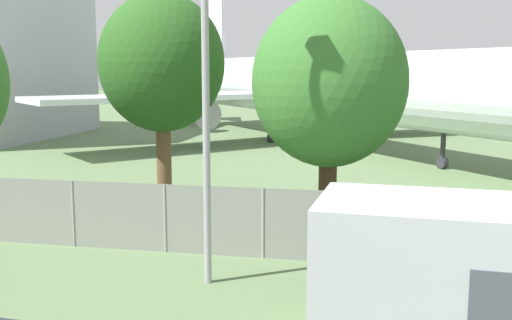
# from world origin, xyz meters

# --- Properties ---
(perimeter_fence) EXTENTS (56.07, 0.07, 1.77)m
(perimeter_fence) POSITION_xyz_m (-0.00, 10.57, 0.89)
(perimeter_fence) COLOR gray
(perimeter_fence) RESTS_ON ground
(airplane) EXTENTS (29.83, 35.37, 11.34)m
(airplane) POSITION_xyz_m (1.21, 34.45, 3.58)
(airplane) COLOR white
(airplane) RESTS_ON ground
(portable_cabin) EXTENTS (4.26, 2.61, 2.62)m
(portable_cabin) POSITION_xyz_m (6.40, 5.91, 1.31)
(portable_cabin) COLOR silver
(portable_cabin) RESTS_ON ground
(tree_left_of_cabin) EXTENTS (3.84, 3.84, 6.96)m
(tree_left_of_cabin) POSITION_xyz_m (-1.25, 14.00, 4.81)
(tree_left_of_cabin) COLOR brown
(tree_left_of_cabin) RESTS_ON ground
(tree_far_right) EXTENTS (4.02, 4.02, 6.54)m
(tree_far_right) POSITION_xyz_m (4.00, 12.07, 4.30)
(tree_far_right) COLOR #4C3823
(tree_far_right) RESTS_ON ground
(light_mast) EXTENTS (0.44, 0.44, 8.74)m
(light_mast) POSITION_xyz_m (1.68, 8.65, 5.26)
(light_mast) COLOR #99999E
(light_mast) RESTS_ON ground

